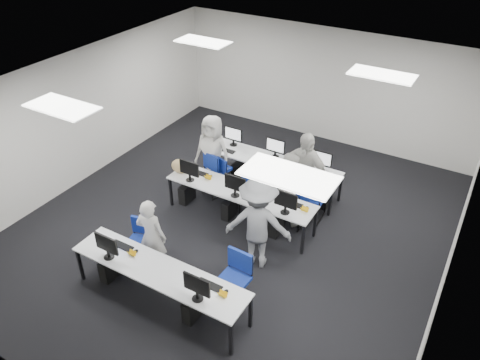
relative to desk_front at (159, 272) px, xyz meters
The scene contains 23 objects.
room 2.54m from the desk_front, 90.00° to the left, with size 9.00×9.02×3.00m.
ceiling_panels 3.33m from the desk_front, 90.00° to the left, with size 5.20×4.60×0.02m.
desk_front is the anchor object (origin of this frame).
desk_mid 2.60m from the desk_front, 90.00° to the left, with size 3.20×0.70×0.73m.
desk_back 4.00m from the desk_front, 90.00° to the left, with size 3.20×0.70×0.73m.
equipment_front 0.38m from the desk_front, behind, with size 2.51×0.41×1.19m.
equipment_mid 2.61m from the desk_front, 94.24° to the left, with size 2.91×0.41×1.19m.
equipment_back 4.04m from the desk_front, 87.27° to the left, with size 2.91×0.41×1.19m.
chair_0 1.18m from the desk_front, 148.14° to the left, with size 0.54×0.57×0.90m.
chair_1 1.27m from the desk_front, 30.31° to the left, with size 0.50×0.54×0.98m.
chair_2 3.33m from the desk_front, 107.11° to the left, with size 0.54×0.56×0.85m.
chair_3 3.11m from the desk_front, 90.53° to the left, with size 0.58×0.60×0.89m.
chair_4 3.27m from the desk_front, 71.27° to the left, with size 0.41×0.44×0.82m.
chair_5 3.58m from the desk_front, 107.11° to the left, with size 0.58×0.61×0.97m.
chair_6 3.37m from the desk_front, 89.71° to the left, with size 0.54×0.56×0.85m.
chair_7 3.68m from the desk_front, 70.03° to the left, with size 0.50×0.54×0.97m.
handbag 2.95m from the desk_front, 119.50° to the left, with size 0.39×0.25×0.32m, color tan.
student_0 0.82m from the desk_front, 136.63° to the left, with size 0.56×0.37×1.54m, color #B9B7AE.
student_1 3.23m from the desk_front, 75.52° to the left, with size 0.77×0.60×1.58m, color #B9B7AE.
student_2 3.63m from the desk_front, 109.06° to the left, with size 0.86×0.56×1.76m, color #B9B7AE.
student_3 3.69m from the desk_front, 74.70° to the left, with size 1.10×0.46×1.88m, color #B9B7AE.
photographer 1.92m from the desk_front, 60.72° to the left, with size 1.20×0.69×1.86m, color slate.
dslr_camera 2.37m from the desk_front, 64.51° to the left, with size 0.14×0.18×0.10m, color black.
Camera 1 is at (3.93, -6.48, 6.10)m, focal length 35.00 mm.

